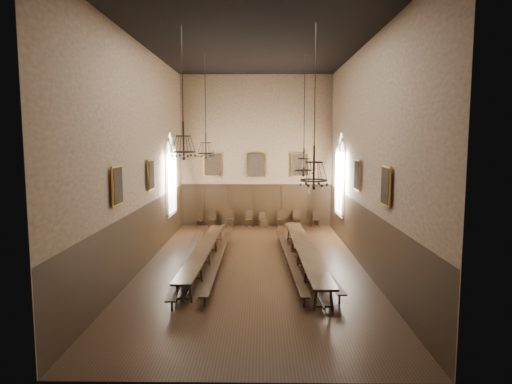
{
  "coord_description": "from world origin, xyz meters",
  "views": [
    {
      "loc": [
        0.37,
        -18.25,
        5.2
      ],
      "look_at": [
        0.09,
        1.5,
        2.92
      ],
      "focal_mm": 32.0,
      "sensor_mm": 36.0,
      "label": 1
    }
  ],
  "objects_px": {
    "table_right": "(304,257)",
    "chair_7": "(316,222)",
    "chair_4": "(263,223)",
    "bench_right_outer": "(314,258)",
    "chandelier_front_right": "(314,171)",
    "chair_1": "(212,222)",
    "chandelier_back_left": "(206,146)",
    "chair_2": "(229,222)",
    "bench_left_inner": "(219,260)",
    "table_left": "(204,256)",
    "bench_left_outer": "(188,260)",
    "bench_right_inner": "(289,259)",
    "chair_0": "(199,222)",
    "chair_5": "(281,222)",
    "chandelier_back_right": "(304,163)",
    "chair_6": "(297,222)",
    "chair_3": "(249,222)",
    "chandelier_front_left": "(184,143)"
  },
  "relations": [
    {
      "from": "table_left",
      "to": "chair_5",
      "type": "bearing_deg",
      "value": 67.13
    },
    {
      "from": "table_right",
      "to": "chandelier_back_left",
      "type": "height_order",
      "value": "chandelier_back_left"
    },
    {
      "from": "chair_3",
      "to": "chair_7",
      "type": "xyz_separation_m",
      "value": [
        4.0,
        0.01,
        0.0
      ]
    },
    {
      "from": "chair_2",
      "to": "chair_4",
      "type": "height_order",
      "value": "chair_2"
    },
    {
      "from": "chandelier_back_left",
      "to": "chair_1",
      "type": "bearing_deg",
      "value": 93.8
    },
    {
      "from": "chair_2",
      "to": "chandelier_back_left",
      "type": "height_order",
      "value": "chandelier_back_left"
    },
    {
      "from": "bench_right_inner",
      "to": "chandelier_front_right",
      "type": "bearing_deg",
      "value": -77.96
    },
    {
      "from": "table_left",
      "to": "chair_2",
      "type": "xyz_separation_m",
      "value": [
        0.46,
        8.28,
        -0.07
      ]
    },
    {
      "from": "chair_1",
      "to": "chandelier_back_left",
      "type": "distance_m",
      "value": 7.47
    },
    {
      "from": "chair_1",
      "to": "chair_5",
      "type": "relative_size",
      "value": 0.94
    },
    {
      "from": "chair_1",
      "to": "chandelier_back_left",
      "type": "bearing_deg",
      "value": -69.21
    },
    {
      "from": "chair_1",
      "to": "chair_6",
      "type": "xyz_separation_m",
      "value": [
        5.02,
        -0.0,
        0.02
      ]
    },
    {
      "from": "chair_0",
      "to": "chair_5",
      "type": "relative_size",
      "value": 0.88
    },
    {
      "from": "bench_left_outer",
      "to": "chandelier_back_left",
      "type": "xyz_separation_m",
      "value": [
        0.43,
        2.8,
        4.6
      ]
    },
    {
      "from": "chair_7",
      "to": "bench_right_inner",
      "type": "bearing_deg",
      "value": -104.09
    },
    {
      "from": "chair_1",
      "to": "chair_5",
      "type": "bearing_deg",
      "value": 17.09
    },
    {
      "from": "bench_left_outer",
      "to": "chair_2",
      "type": "xyz_separation_m",
      "value": [
        1.06,
        8.6,
        0.01
      ]
    },
    {
      "from": "bench_left_outer",
      "to": "chandelier_back_left",
      "type": "distance_m",
      "value": 5.4
    },
    {
      "from": "chair_2",
      "to": "chair_0",
      "type": "bearing_deg",
      "value": 179.75
    },
    {
      "from": "chandelier_back_right",
      "to": "bench_right_inner",
      "type": "bearing_deg",
      "value": -107.57
    },
    {
      "from": "chair_4",
      "to": "bench_right_outer",
      "type": "bearing_deg",
      "value": -94.49
    },
    {
      "from": "bench_right_outer",
      "to": "chandelier_back_right",
      "type": "xyz_separation_m",
      "value": [
        -0.25,
        2.39,
        3.86
      ]
    },
    {
      "from": "table_right",
      "to": "bench_right_inner",
      "type": "height_order",
      "value": "table_right"
    },
    {
      "from": "bench_right_outer",
      "to": "chandelier_back_left",
      "type": "distance_m",
      "value": 7.04
    },
    {
      "from": "table_right",
      "to": "chandelier_back_right",
      "type": "xyz_separation_m",
      "value": [
        0.17,
        2.61,
        3.73
      ]
    },
    {
      "from": "chair_3",
      "to": "chair_7",
      "type": "bearing_deg",
      "value": -9.56
    },
    {
      "from": "chair_1",
      "to": "chandelier_front_right",
      "type": "distance_m",
      "value": 12.89
    },
    {
      "from": "chair_5",
      "to": "chandelier_back_right",
      "type": "bearing_deg",
      "value": -77.39
    },
    {
      "from": "table_left",
      "to": "chair_2",
      "type": "distance_m",
      "value": 8.29
    },
    {
      "from": "chair_7",
      "to": "chandelier_front_left",
      "type": "relative_size",
      "value": 0.22
    },
    {
      "from": "bench_left_inner",
      "to": "table_left",
      "type": "bearing_deg",
      "value": 163.32
    },
    {
      "from": "chair_6",
      "to": "chandelier_back_right",
      "type": "bearing_deg",
      "value": -85.94
    },
    {
      "from": "table_right",
      "to": "chair_7",
      "type": "xyz_separation_m",
      "value": [
        1.5,
        8.54,
        -0.13
      ]
    },
    {
      "from": "bench_left_inner",
      "to": "bench_right_inner",
      "type": "relative_size",
      "value": 0.96
    },
    {
      "from": "chair_0",
      "to": "chair_2",
      "type": "relative_size",
      "value": 0.86
    },
    {
      "from": "bench_left_outer",
      "to": "chandelier_front_right",
      "type": "relative_size",
      "value": 1.95
    },
    {
      "from": "bench_right_inner",
      "to": "chair_1",
      "type": "distance_m",
      "value": 9.31
    },
    {
      "from": "chair_6",
      "to": "chandelier_back_right",
      "type": "relative_size",
      "value": 0.19
    },
    {
      "from": "chair_3",
      "to": "chandelier_back_right",
      "type": "bearing_deg",
      "value": -75.51
    },
    {
      "from": "bench_left_outer",
      "to": "chair_0",
      "type": "relative_size",
      "value": 11.84
    },
    {
      "from": "table_left",
      "to": "chair_0",
      "type": "bearing_deg",
      "value": 99.24
    },
    {
      "from": "bench_left_inner",
      "to": "chair_2",
      "type": "relative_size",
      "value": 9.59
    },
    {
      "from": "bench_right_outer",
      "to": "chandelier_front_right",
      "type": "xyz_separation_m",
      "value": [
        -0.4,
        -3.09,
        3.86
      ]
    },
    {
      "from": "bench_left_outer",
      "to": "chair_6",
      "type": "xyz_separation_m",
      "value": [
        5.07,
        8.66,
        0.01
      ]
    },
    {
      "from": "table_left",
      "to": "bench_right_inner",
      "type": "distance_m",
      "value": 3.54
    },
    {
      "from": "chandelier_front_left",
      "to": "bench_left_outer",
      "type": "bearing_deg",
      "value": 97.47
    },
    {
      "from": "bench_left_inner",
      "to": "chair_7",
      "type": "relative_size",
      "value": 10.3
    },
    {
      "from": "chandelier_back_left",
      "to": "bench_right_inner",
      "type": "bearing_deg",
      "value": -34.08
    },
    {
      "from": "chair_6",
      "to": "chair_5",
      "type": "bearing_deg",
      "value": -175.07
    },
    {
      "from": "bench_left_outer",
      "to": "bench_right_outer",
      "type": "relative_size",
      "value": 1.06
    }
  ]
}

